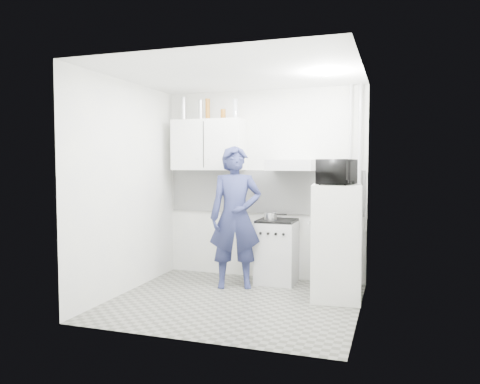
% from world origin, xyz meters
% --- Properties ---
extents(floor, '(2.80, 2.80, 0.00)m').
position_xyz_m(floor, '(0.00, 0.00, 0.00)').
color(floor, slate).
rests_on(floor, ground).
extents(ceiling, '(2.80, 2.80, 0.00)m').
position_xyz_m(ceiling, '(0.00, 0.00, 2.60)').
color(ceiling, white).
rests_on(ceiling, wall_back).
extents(wall_back, '(2.80, 0.00, 2.80)m').
position_xyz_m(wall_back, '(0.00, 1.25, 1.30)').
color(wall_back, white).
rests_on(wall_back, floor).
extents(wall_left, '(0.00, 2.60, 2.60)m').
position_xyz_m(wall_left, '(-1.40, 0.00, 1.30)').
color(wall_left, white).
rests_on(wall_left, floor).
extents(wall_right, '(0.00, 2.60, 2.60)m').
position_xyz_m(wall_right, '(1.40, 0.00, 1.30)').
color(wall_right, white).
rests_on(wall_right, floor).
extents(person, '(0.77, 0.64, 1.81)m').
position_xyz_m(person, '(-0.19, 0.61, 0.91)').
color(person, '#22284F').
rests_on(person, floor).
extents(stove, '(0.51, 0.51, 0.82)m').
position_xyz_m(stove, '(0.26, 1.00, 0.41)').
color(stove, '#BABABA').
rests_on(stove, floor).
extents(fridge, '(0.62, 0.62, 1.35)m').
position_xyz_m(fridge, '(1.10, 0.47, 0.67)').
color(fridge, white).
rests_on(fridge, floor).
extents(stove_top, '(0.49, 0.49, 0.03)m').
position_xyz_m(stove_top, '(0.26, 1.00, 0.83)').
color(stove_top, black).
rests_on(stove_top, stove).
extents(saucepan, '(0.17, 0.17, 0.09)m').
position_xyz_m(saucepan, '(0.18, 0.97, 0.89)').
color(saucepan, silver).
rests_on(saucepan, stove_top).
extents(microwave, '(0.57, 0.43, 0.29)m').
position_xyz_m(microwave, '(1.10, 0.47, 1.49)').
color(microwave, black).
rests_on(microwave, fridge).
extents(bottle_a, '(0.08, 0.08, 0.32)m').
position_xyz_m(bottle_a, '(-1.13, 1.07, 2.36)').
color(bottle_a, silver).
rests_on(bottle_a, upper_cabinet).
extents(bottle_c, '(0.07, 0.07, 0.28)m').
position_xyz_m(bottle_c, '(-0.87, 1.07, 2.34)').
color(bottle_c, silver).
rests_on(bottle_c, upper_cabinet).
extents(bottle_d, '(0.07, 0.07, 0.29)m').
position_xyz_m(bottle_d, '(-0.76, 1.07, 2.34)').
color(bottle_d, brown).
rests_on(bottle_d, upper_cabinet).
extents(canister_b, '(0.07, 0.07, 0.14)m').
position_xyz_m(canister_b, '(-0.53, 1.07, 2.27)').
color(canister_b, brown).
rests_on(canister_b, upper_cabinet).
extents(bottle_e, '(0.07, 0.07, 0.27)m').
position_xyz_m(bottle_e, '(-0.35, 1.07, 2.33)').
color(bottle_e, '#B2B7BC').
rests_on(bottle_e, upper_cabinet).
extents(upper_cabinet, '(1.00, 0.35, 0.70)m').
position_xyz_m(upper_cabinet, '(-0.75, 1.07, 1.85)').
color(upper_cabinet, white).
rests_on(upper_cabinet, wall_back).
extents(range_hood, '(0.60, 0.50, 0.14)m').
position_xyz_m(range_hood, '(0.45, 1.00, 1.57)').
color(range_hood, '#BABABA').
rests_on(range_hood, wall_back).
extents(backsplash, '(2.74, 0.03, 0.60)m').
position_xyz_m(backsplash, '(0.00, 1.24, 1.20)').
color(backsplash, white).
rests_on(backsplash, wall_back).
extents(pipe_a, '(0.05, 0.05, 2.60)m').
position_xyz_m(pipe_a, '(1.30, 1.17, 1.30)').
color(pipe_a, '#BABABA').
rests_on(pipe_a, floor).
extents(pipe_b, '(0.04, 0.04, 2.60)m').
position_xyz_m(pipe_b, '(1.18, 1.17, 1.30)').
color(pipe_b, '#BABABA').
rests_on(pipe_b, floor).
extents(ceiling_spot_fixture, '(0.10, 0.10, 0.02)m').
position_xyz_m(ceiling_spot_fixture, '(1.00, 0.20, 2.57)').
color(ceiling_spot_fixture, white).
rests_on(ceiling_spot_fixture, ceiling).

